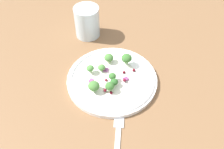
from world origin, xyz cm
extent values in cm
cube|color=brown|center=(0.00, 0.00, -1.00)|extent=(180.00, 180.00, 2.00)
cylinder|color=white|center=(-1.37, -1.70, 0.60)|extent=(24.23, 24.23, 1.20)
torus|color=white|center=(-1.37, -1.70, 1.20)|extent=(23.29, 23.29, 1.00)
cylinder|color=white|center=(-1.37, -1.70, 1.30)|extent=(14.05, 14.05, 0.20)
cylinder|color=#ADD18E|center=(-2.75, -4.06, 1.92)|extent=(0.75, 0.75, 0.75)
ellipsoid|color=#2D6028|center=(-2.75, -4.06, 2.82)|extent=(2.00, 2.00, 1.50)
cylinder|color=#9EC684|center=(-1.95, -2.46, 2.26)|extent=(0.74, 0.74, 0.74)
ellipsoid|color=#386B2D|center=(-1.95, -2.46, 3.15)|extent=(1.96, 1.96, 1.47)
cylinder|color=#9EC684|center=(-4.76, -4.59, 2.20)|extent=(0.89, 0.89, 0.89)
ellipsoid|color=#386B2D|center=(-4.76, -4.59, 3.26)|extent=(2.37, 2.37, 1.78)
cylinder|color=#8EB77A|center=(5.00, -0.66, 2.49)|extent=(1.09, 1.09, 1.09)
ellipsoid|color=#386B2D|center=(5.00, -0.66, 3.80)|extent=(2.89, 2.89, 2.17)
cylinder|color=#ADD18E|center=(2.06, 3.42, 1.82)|extent=(0.97, 0.97, 0.97)
ellipsoid|color=#477A38|center=(2.06, 3.42, 2.98)|extent=(2.58, 2.58, 1.94)
cylinder|color=#ADD18E|center=(-4.46, 3.59, 2.25)|extent=(0.76, 0.76, 0.76)
ellipsoid|color=#4C843D|center=(-4.46, 3.59, 3.16)|extent=(2.03, 2.03, 1.52)
cylinder|color=#8EB77A|center=(-1.70, 2.15, 1.76)|extent=(0.75, 0.75, 0.75)
ellipsoid|color=#4C843D|center=(-1.70, 2.15, 2.66)|extent=(1.99, 1.99, 1.49)
cylinder|color=#9EC684|center=(-7.71, -1.86, 1.92)|extent=(1.10, 1.10, 1.10)
ellipsoid|color=#477A38|center=(-7.71, -1.86, 3.24)|extent=(2.93, 2.93, 2.20)
sphere|color=maroon|center=(-5.88, -4.05, 2.07)|extent=(0.87, 0.87, 0.87)
sphere|color=maroon|center=(4.72, -3.89, 1.71)|extent=(0.86, 0.86, 0.86)
sphere|color=maroon|center=(0.23, -5.04, 2.18)|extent=(0.86, 0.86, 0.86)
sphere|color=#4C0A14|center=(2.21, -2.62, 1.67)|extent=(0.78, 0.78, 0.78)
sphere|color=#4C0A14|center=(-5.12, -5.47, 1.76)|extent=(0.81, 0.81, 0.81)
sphere|color=maroon|center=(-3.22, -1.43, 1.67)|extent=(0.71, 0.71, 0.71)
cube|color=#A35B93|center=(-7.38, -1.09, 1.43)|extent=(1.60, 1.47, 0.41)
cube|color=#934C84|center=(-6.37, 0.92, 1.88)|extent=(1.42, 1.33, 0.48)
cube|color=#843D75|center=(0.81, -4.67, 1.70)|extent=(1.58, 1.41, 0.45)
cube|color=#934C84|center=(-0.78, 1.46, 1.58)|extent=(1.82, 1.83, 0.50)
cube|color=silver|center=(-8.67, -12.23, 0.25)|extent=(4.27, 4.21, 0.50)
cylinder|color=silver|center=(6.38, 18.29, 4.88)|extent=(7.70, 7.70, 9.75)
camera|label=1|loc=(-32.33, -35.78, 53.75)|focal=41.79mm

